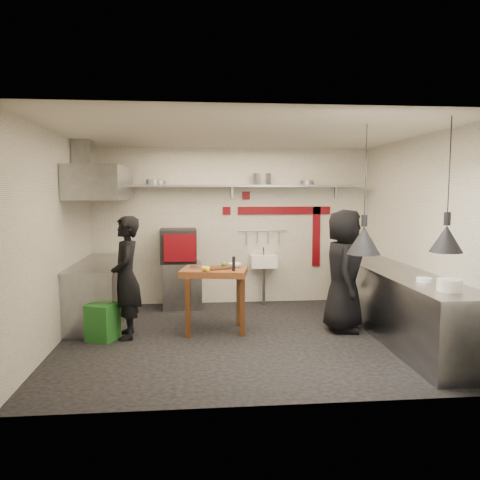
{
  "coord_description": "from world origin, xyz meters",
  "views": [
    {
      "loc": [
        -0.65,
        -6.3,
        2.02
      ],
      "look_at": [
        -0.03,
        0.3,
        1.33
      ],
      "focal_mm": 35.0,
      "sensor_mm": 36.0,
      "label": 1
    }
  ],
  "objects": [
    {
      "name": "bowl",
      "position": [
        -0.09,
        0.43,
        0.95
      ],
      "size": [
        0.22,
        0.22,
        0.06
      ],
      "primitive_type": "imported",
      "rotation": [
        0.0,
        0.0,
        0.17
      ],
      "color": "white",
      "rests_on": "prep_table"
    },
    {
      "name": "wall_back",
      "position": [
        0.0,
        2.1,
        1.4
      ],
      "size": [
        5.0,
        0.04,
        2.8
      ],
      "primitive_type": "cube",
      "color": "silver",
      "rests_on": "floor"
    },
    {
      "name": "back_shelf",
      "position": [
        0.0,
        1.92,
        2.12
      ],
      "size": [
        4.6,
        0.34,
        0.04
      ],
      "primitive_type": "cube",
      "color": "gray",
      "rests_on": "wall_back"
    },
    {
      "name": "lemon_a",
      "position": [
        -0.55,
        0.12,
        0.96
      ],
      "size": [
        0.09,
        0.09,
        0.07
      ],
      "primitive_type": "sphere",
      "rotation": [
        0.0,
        0.0,
        0.2
      ],
      "color": "yellow",
      "rests_on": "prep_table"
    },
    {
      "name": "plate_stack",
      "position": [
        2.12,
        -1.48,
        1.0
      ],
      "size": [
        0.28,
        0.28,
        0.13
      ],
      "primitive_type": "cylinder",
      "rotation": [
        0.0,
        0.0,
        -0.07
      ],
      "color": "white",
      "rests_on": "counter_right_top"
    },
    {
      "name": "floor",
      "position": [
        0.0,
        0.0,
        0.0
      ],
      "size": [
        5.0,
        5.0,
        0.0
      ],
      "primitive_type": "plane",
      "color": "black",
      "rests_on": "ground"
    },
    {
      "name": "green_bin",
      "position": [
        -1.93,
        0.08,
        0.25
      ],
      "size": [
        0.47,
        0.47,
        0.5
      ],
      "primitive_type": "cube",
      "rotation": [
        0.0,
        0.0,
        -0.4
      ],
      "color": "#1D5D1F",
      "rests_on": "floor"
    },
    {
      "name": "counter_right_top",
      "position": [
        2.15,
        0.0,
        0.92
      ],
      "size": [
        0.76,
        3.9,
        0.03
      ],
      "primitive_type": "cube",
      "color": "gray",
      "rests_on": "counter_right"
    },
    {
      "name": "pepper_mill",
      "position": [
        -0.13,
        0.12,
        1.02
      ],
      "size": [
        0.05,
        0.05,
        0.2
      ],
      "primitive_type": "cylinder",
      "rotation": [
        0.0,
        0.0,
        0.22
      ],
      "color": "black",
      "rests_on": "prep_table"
    },
    {
      "name": "counter_left",
      "position": [
        -2.15,
        1.05,
        0.45
      ],
      "size": [
        0.7,
        1.9,
        0.9
      ],
      "primitive_type": "cube",
      "color": "gray",
      "rests_on": "floor"
    },
    {
      "name": "wall_front",
      "position": [
        0.0,
        -2.1,
        1.4
      ],
      "size": [
        5.0,
        0.04,
        2.8
      ],
      "primitive_type": "cube",
      "color": "silver",
      "rests_on": "floor"
    },
    {
      "name": "heat_lamp_near",
      "position": [
        1.32,
        -0.97,
        2.04
      ],
      "size": [
        0.43,
        0.43,
        1.52
      ],
      "primitive_type": null,
      "rotation": [
        0.0,
        0.0,
        -0.1
      ],
      "color": "black",
      "rests_on": "ceiling"
    },
    {
      "name": "red_band_horiz",
      "position": [
        0.95,
        2.08,
        1.68
      ],
      "size": [
        1.7,
        0.02,
        0.14
      ],
      "primitive_type": "cube",
      "color": "#62060E",
      "rests_on": "wall_back"
    },
    {
      "name": "red_tile_b",
      "position": [
        -0.1,
        2.08,
        1.68
      ],
      "size": [
        0.14,
        0.02,
        0.14
      ],
      "primitive_type": "cube",
      "color": "#62060E",
      "rests_on": "wall_back"
    },
    {
      "name": "shelf_bracket_left",
      "position": [
        -1.9,
        2.07,
        2.02
      ],
      "size": [
        0.04,
        0.06,
        0.24
      ],
      "primitive_type": "cube",
      "color": "gray",
      "rests_on": "wall_back"
    },
    {
      "name": "counter_left_top",
      "position": [
        -2.15,
        1.05,
        0.92
      ],
      "size": [
        0.76,
        2.0,
        0.03
      ],
      "primitive_type": "cube",
      "color": "gray",
      "rests_on": "counter_left"
    },
    {
      "name": "shelf_bracket_right",
      "position": [
        1.9,
        2.07,
        2.02
      ],
      "size": [
        0.04,
        0.06,
        0.24
      ],
      "primitive_type": "cube",
      "color": "gray",
      "rests_on": "wall_back"
    },
    {
      "name": "counter_right",
      "position": [
        2.15,
        0.0,
        0.45
      ],
      "size": [
        0.7,
        3.8,
        0.9
      ],
      "primitive_type": "cube",
      "color": "gray",
      "rests_on": "floor"
    },
    {
      "name": "oven_stand",
      "position": [
        -0.9,
        1.82,
        0.4
      ],
      "size": [
        0.69,
        0.63,
        0.8
      ],
      "primitive_type": "cube",
      "rotation": [
        0.0,
        0.0,
        0.04
      ],
      "color": "gray",
      "rests_on": "floor"
    },
    {
      "name": "red_tile_a",
      "position": [
        0.25,
        2.08,
        1.95
      ],
      "size": [
        0.14,
        0.02,
        0.14
      ],
      "primitive_type": "cube",
      "color": "#62060E",
      "rests_on": "wall_back"
    },
    {
      "name": "chef_left",
      "position": [
        -1.62,
        0.16,
        0.85
      ],
      "size": [
        0.49,
        0.67,
        1.69
      ],
      "primitive_type": "imported",
      "rotation": [
        0.0,
        0.0,
        -1.42
      ],
      "color": "black",
      "rests_on": "floor"
    },
    {
      "name": "prep_table",
      "position": [
        -0.4,
        0.33,
        0.46
      ],
      "size": [
        1.02,
        0.8,
        0.92
      ],
      "primitive_type": null,
      "rotation": [
        0.0,
        0.0,
        -0.18
      ],
      "color": "brown",
      "rests_on": "floor"
    },
    {
      "name": "heat_lamp_far",
      "position": [
        1.98,
        -1.62,
        2.09
      ],
      "size": [
        0.42,
        0.42,
        1.42
      ],
      "primitive_type": null,
      "rotation": [
        0.0,
        0.0,
        0.26
      ],
      "color": "black",
      "rests_on": "ceiling"
    },
    {
      "name": "stock_pot",
      "position": [
        0.51,
        1.92,
        2.24
      ],
      "size": [
        0.34,
        0.34,
        0.2
      ],
      "primitive_type": "cylinder",
      "rotation": [
        0.0,
        0.0,
        -0.02
      ],
      "color": "gray",
      "rests_on": "back_shelf"
    },
    {
      "name": "small_bowl_right",
      "position": [
        2.1,
        -0.95,
        0.96
      ],
      "size": [
        0.23,
        0.23,
        0.05
      ],
      "primitive_type": "cylinder",
      "rotation": [
        0.0,
        0.0,
        -0.39
      ],
      "color": "white",
      "rests_on": "counter_right_top"
    },
    {
      "name": "utensil_rail",
      "position": [
        0.55,
        2.06,
        1.32
      ],
      "size": [
        0.9,
        0.02,
        0.02
      ],
      "primitive_type": "cylinder",
      "rotation": [
        0.0,
        1.57,
        0.0
      ],
      "color": "gray",
      "rests_on": "wall_back"
    },
    {
      "name": "sink_tap",
      "position": [
        0.55,
        1.92,
        0.96
      ],
      "size": [
        0.03,
        0.03,
        0.14
      ],
      "primitive_type": "cylinder",
      "color": "gray",
      "rests_on": "hand_sink"
    },
    {
      "name": "chef_right",
      "position": [
        1.47,
        0.21,
        0.88
      ],
      "size": [
        0.76,
        0.98,
        1.77
      ],
      "primitive_type": "imported",
      "rotation": [
        0.0,
        0.0,
        1.32
      ],
      "color": "black",
      "rests_on": "floor"
    },
    {
      "name": "hood_duct",
      "position": [
        -2.35,
        1.05,
        2.55
      ],
      "size": [
        0.28,
        0.28,
        0.5
      ],
      "primitive_type": "cube",
      "color": "gray",
      "rests_on": "ceiling"
    },
    {
      "name": "cutting_board",
      "position": [
        -0.33,
        0.3,
        0.93
      ],
      "size": [
        0.37,
        0.32,
        0.02
      ],
      "primitive_type": "cube",
      "rotation": [
        0.0,
        0.0,
        0.36
      ],
      "color": "#472510",
      "rests_on": "prep_table"
    },
    {
      "name": "pan_mid_left",
      "position": [
        -1.27,
        1.92,
        2.18
      ],
      "size": [
        0.27,
        0.27,
        0.07
      ],
      "primitive_type": "cylinder",
      "rotation": [
        0.0,
        0.0,
        -0.27
      ],
      "color": "gray",
      "rests_on": "back_shelf"
    },
    {
      "name": "extractor_hood",
      "position": [
        -2.1,
        1.05,
        2.15
      ],
      "size": [
        0.78,
        1.6,
        0.5
      ],
      "primitive_type": "cube",
      "color": "gray",
      "rests_on": "ceiling"
    },
    {
      "name": "lemon_b",
      "position": [
        -0.5,
        0.09,
        0.96
      ],
      "size": [
        0.08,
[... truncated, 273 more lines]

